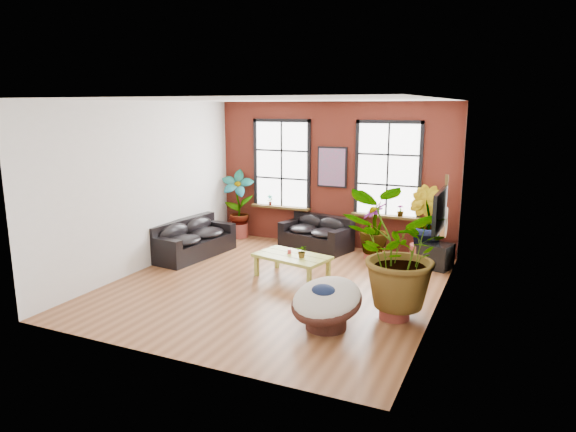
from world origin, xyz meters
The scene contains 19 objects.
room centered at (0.00, 0.15, 1.75)m, with size 6.04×6.54×3.54m.
sofa_back centered at (-0.23, 2.81, 0.36)m, with size 1.88×1.27×0.79m.
sofa_left centered at (-2.63, 1.03, 0.37)m, with size 1.11×2.17×0.82m.
coffee_table centered at (0.11, 0.54, 0.42)m, with size 1.61×1.14×0.57m.
papasan_chair centered at (1.57, -1.44, 0.43)m, with size 1.38×1.39×0.83m.
poster centered at (0.00, 3.18, 1.95)m, with size 0.74×0.06×0.98m.
tv_wall_unit centered at (2.93, 0.60, 1.54)m, with size 0.13×1.86×1.20m.
media_box centered at (2.64, 2.39, 0.27)m, with size 0.76×0.69×0.54m.
pot_back_left centered at (-2.51, 2.97, 0.19)m, with size 0.59×0.59×0.37m.
pot_back_right centered at (2.32, 2.68, 0.20)m, with size 0.71×0.71×0.40m.
pot_right_wall centered at (2.45, -0.62, 0.18)m, with size 0.56×0.56×0.37m.
pot_mid centered at (1.28, 2.53, 0.17)m, with size 0.60×0.60×0.34m.
floor_plant_back_left centered at (-2.49, 2.93, 0.96)m, with size 0.86×0.58×1.62m, color #184913.
floor_plant_back_right centered at (2.33, 2.70, 0.92)m, with size 0.85×0.68×1.54m, color #184913.
floor_plant_right_wall centered at (2.42, -0.59, 1.10)m, with size 1.69×1.46×1.88m, color #184913.
floor_plant_mid centered at (1.26, 2.51, 0.72)m, with size 0.65×0.65×1.16m, color #184913.
table_plant centered at (0.37, 0.47, 0.60)m, with size 0.23×0.20×0.26m, color #184913.
sill_plant_left centered at (-1.65, 3.13, 1.04)m, with size 0.14×0.10×0.27m, color #184913.
sill_plant_right centered at (1.70, 3.13, 1.04)m, with size 0.15×0.15×0.27m, color #184913.
Camera 1 is at (4.10, -8.48, 3.38)m, focal length 32.00 mm.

